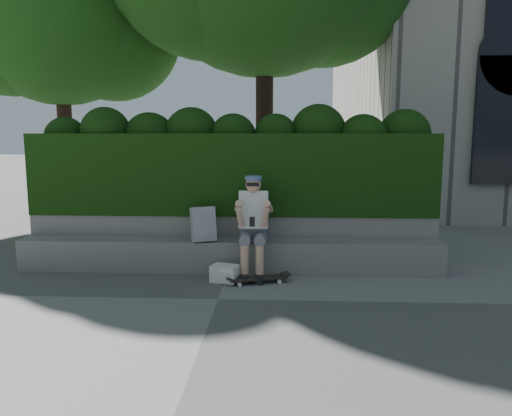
# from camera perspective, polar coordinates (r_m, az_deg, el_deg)

# --- Properties ---
(ground) EXTENTS (80.00, 80.00, 0.00)m
(ground) POSITION_cam_1_polar(r_m,az_deg,el_deg) (6.04, -4.34, -10.35)
(ground) COLOR slate
(ground) RESTS_ON ground
(bench_ledge) EXTENTS (6.00, 0.45, 0.45)m
(bench_ledge) POSITION_cam_1_polar(r_m,az_deg,el_deg) (7.17, -3.11, -5.42)
(bench_ledge) COLOR gray
(bench_ledge) RESTS_ON ground
(planter_wall) EXTENTS (6.00, 0.50, 0.75)m
(planter_wall) POSITION_cam_1_polar(r_m,az_deg,el_deg) (7.59, -2.75, -3.46)
(planter_wall) COLOR gray
(planter_wall) RESTS_ON ground
(hedge) EXTENTS (6.00, 1.00, 1.20)m
(hedge) POSITION_cam_1_polar(r_m,az_deg,el_deg) (7.67, -2.64, 4.03)
(hedge) COLOR black
(hedge) RESTS_ON planter_wall
(tree_right) EXTENTS (4.44, 4.44, 7.02)m
(tree_right) POSITION_cam_1_polar(r_m,az_deg,el_deg) (12.86, -21.66, 20.71)
(tree_right) COLOR black
(tree_right) RESTS_ON ground
(person) EXTENTS (0.40, 0.76, 1.38)m
(person) POSITION_cam_1_polar(r_m,az_deg,el_deg) (6.85, -0.30, -1.55)
(person) COLOR slate
(person) RESTS_ON ground
(skateboard) EXTENTS (0.79, 0.41, 0.08)m
(skateboard) POSITION_cam_1_polar(r_m,az_deg,el_deg) (6.61, 0.23, -8.04)
(skateboard) COLOR black
(skateboard) RESTS_ON ground
(backpack_plaid) EXTENTS (0.37, 0.28, 0.48)m
(backpack_plaid) POSITION_cam_1_polar(r_m,az_deg,el_deg) (7.02, -6.05, -1.87)
(backpack_plaid) COLOR silver
(backpack_plaid) RESTS_ON bench_ledge
(backpack_ground) EXTENTS (0.40, 0.34, 0.22)m
(backpack_ground) POSITION_cam_1_polar(r_m,az_deg,el_deg) (6.68, -3.58, -7.48)
(backpack_ground) COLOR white
(backpack_ground) RESTS_ON ground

